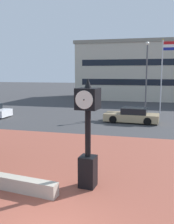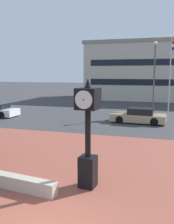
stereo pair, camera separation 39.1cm
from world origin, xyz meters
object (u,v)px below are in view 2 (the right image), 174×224
object	(u,v)px
civic_building	(163,71)
street_lamp_post	(154,72)
car_street_near	(139,116)
flagpole_primary	(172,70)
street_clock	(88,132)

from	to	relation	value
civic_building	street_lamp_post	bearing A→B (deg)	-92.08
car_street_near	flagpole_primary	distance (m)	7.59
street_clock	civic_building	xyz separation A→B (m)	(2.30, 34.85, 2.47)
car_street_near	flagpole_primary	xyz separation A→B (m)	(2.67, 5.90, 3.97)
street_clock	car_street_near	bearing A→B (deg)	92.62
flagpole_primary	civic_building	world-z (taller)	civic_building
flagpole_primary	street_lamp_post	world-z (taller)	flagpole_primary
civic_building	car_street_near	bearing A→B (deg)	-94.35
street_clock	street_lamp_post	size ratio (longest dim) A/B	0.56
car_street_near	street_lamp_post	size ratio (longest dim) A/B	0.65
street_lamp_post	car_street_near	bearing A→B (deg)	-104.92
street_lamp_post	civic_building	bearing A→B (deg)	87.92
car_street_near	street_lamp_post	world-z (taller)	street_lamp_post
street_clock	car_street_near	distance (m)	13.19
flagpole_primary	civic_building	bearing A→B (deg)	93.64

